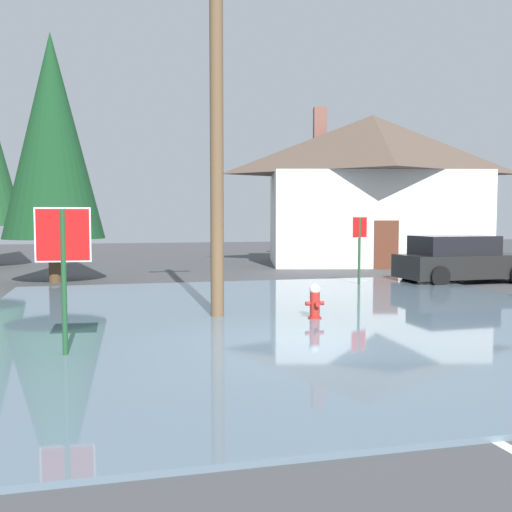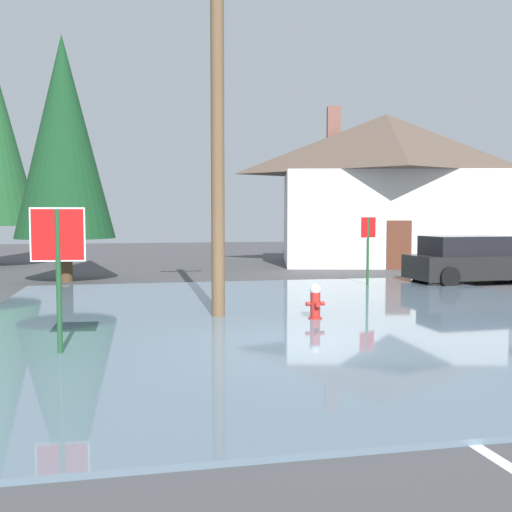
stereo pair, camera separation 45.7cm
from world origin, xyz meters
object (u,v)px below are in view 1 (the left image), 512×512
(fire_hydrant, at_px, (315,303))
(house, at_px, (372,187))
(stop_sign_near, at_px, (63,251))
(utility_pole, at_px, (216,76))
(parked_car, at_px, (460,260))
(stop_sign_far, at_px, (359,237))
(pine_tree_tall_left, at_px, (52,136))

(fire_hydrant, bearing_deg, house, 60.89)
(stop_sign_near, bearing_deg, utility_pole, 45.36)
(house, bearing_deg, parked_car, -94.00)
(fire_hydrant, relative_size, house, 0.07)
(stop_sign_far, distance_m, pine_tree_tall_left, 10.30)
(utility_pole, xyz_separation_m, stop_sign_far, (5.26, 4.65, -3.50))
(utility_pole, xyz_separation_m, pine_tree_tall_left, (-3.93, 8.03, -0.29))
(utility_pole, bearing_deg, pine_tree_tall_left, 116.05)
(house, height_order, parked_car, house)
(stop_sign_near, bearing_deg, fire_hydrant, 24.19)
(fire_hydrant, xyz_separation_m, house, (7.59, 13.62, 3.12))
(fire_hydrant, height_order, pine_tree_tall_left, pine_tree_tall_left)
(fire_hydrant, relative_size, stop_sign_far, 0.36)
(utility_pole, height_order, stop_sign_far, utility_pole)
(stop_sign_near, height_order, stop_sign_far, stop_sign_near)
(parked_car, bearing_deg, utility_pole, -151.25)
(utility_pole, bearing_deg, house, 53.62)
(stop_sign_far, height_order, parked_car, stop_sign_far)
(fire_hydrant, xyz_separation_m, pine_tree_tall_left, (-5.82, 8.78, 4.34))
(utility_pole, bearing_deg, fire_hydrant, -21.71)
(stop_sign_near, relative_size, fire_hydrant, 2.94)
(stop_sign_near, height_order, house, house)
(stop_sign_far, relative_size, pine_tree_tall_left, 0.27)
(stop_sign_near, xyz_separation_m, utility_pole, (2.85, 2.88, 3.37))
(parked_car, bearing_deg, house, 86.00)
(house, distance_m, pine_tree_tall_left, 14.30)
(stop_sign_far, relative_size, house, 0.20)
(fire_hydrant, relative_size, utility_pole, 0.08)
(stop_sign_far, bearing_deg, parked_car, 3.87)
(stop_sign_far, bearing_deg, pine_tree_tall_left, 159.79)
(stop_sign_near, relative_size, utility_pole, 0.24)
(fire_hydrant, distance_m, parked_car, 9.02)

